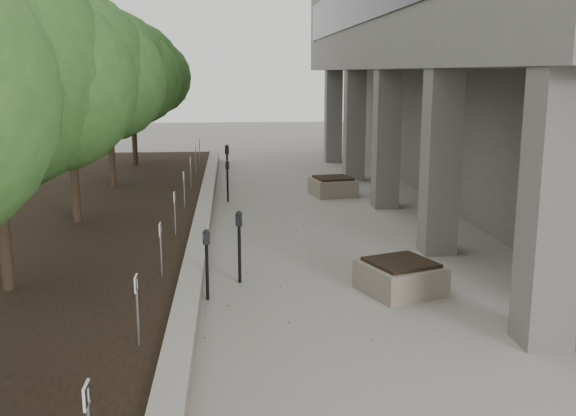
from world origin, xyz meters
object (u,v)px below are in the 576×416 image
crabapple_tree_4 (109,99)px  parking_meter_2 (207,265)px  crabapple_tree_5 (132,93)px  parking_meter_3 (239,247)px  planter_front (400,276)px  crabapple_tree_3 (70,107)px  parking_meter_5 (227,168)px  planter_back (333,186)px  parking_meter_4 (228,181)px

crabapple_tree_4 → parking_meter_2: bearing=-71.4°
crabapple_tree_5 → parking_meter_3: 14.49m
crabapple_tree_5 → crabapple_tree_4: bearing=-90.0°
crabapple_tree_4 → planter_front: size_ratio=4.29×
crabapple_tree_5 → crabapple_tree_3: bearing=-90.0°
parking_meter_5 → parking_meter_3: bearing=-90.3°
parking_meter_2 → parking_meter_3: size_ratio=0.91×
crabapple_tree_3 → planter_back: size_ratio=4.18×
crabapple_tree_3 → planter_back: (6.96, 4.98, -2.82)m
parking_meter_2 → planter_front: bearing=-17.5°
parking_meter_4 → parking_meter_5: parking_meter_5 is taller
parking_meter_3 → planter_front: size_ratio=1.10×
crabapple_tree_5 → parking_meter_2: 15.24m
parking_meter_2 → parking_meter_4: 8.84m
crabapple_tree_4 → parking_meter_2: 10.51m
parking_meter_2 → parking_meter_3: bearing=38.4°
crabapple_tree_3 → crabapple_tree_4: 5.00m
crabapple_tree_5 → parking_meter_4: bearing=-58.5°
parking_meter_4 → planter_back: 3.50m
crabapple_tree_3 → parking_meter_2: crabapple_tree_3 is taller
parking_meter_3 → crabapple_tree_4: bearing=123.4°
crabapple_tree_4 → parking_meter_5: bearing=18.5°
parking_meter_4 → parking_meter_3: bearing=-77.1°
crabapple_tree_4 → planter_back: (6.96, -0.02, -2.82)m
crabapple_tree_4 → parking_meter_5: size_ratio=3.51×
crabapple_tree_5 → parking_meter_5: size_ratio=3.51×
parking_meter_5 → planter_front: 11.23m
crabapple_tree_3 → planter_back: bearing=35.6°
crabapple_tree_4 → parking_meter_3: size_ratio=3.90×
crabapple_tree_4 → planter_front: bearing=-54.9°
crabapple_tree_4 → planter_back: bearing=-0.2°
crabapple_tree_3 → parking_meter_5: (3.57, 6.20, -2.35)m
crabapple_tree_4 → planter_front: (6.72, -9.57, -2.82)m
parking_meter_2 → parking_meter_5: size_ratio=0.82×
crabapple_tree_5 → parking_meter_3: bearing=-74.5°
crabapple_tree_3 → parking_meter_5: 7.52m
parking_meter_3 → parking_meter_5: size_ratio=0.90×
crabapple_tree_3 → parking_meter_2: size_ratio=4.26×
parking_meter_2 → parking_meter_3: 1.08m
planter_front → parking_meter_3: bearing=164.5°
planter_front → planter_back: (0.24, 9.55, 0.01)m
parking_meter_4 → planter_back: parking_meter_4 is taller
parking_meter_3 → crabapple_tree_3: bearing=145.3°
crabapple_tree_4 → crabapple_tree_5: size_ratio=1.00×
crabapple_tree_3 → crabapple_tree_5: (0.00, 10.00, 0.00)m
crabapple_tree_5 → parking_meter_2: size_ratio=4.26×
crabapple_tree_5 → parking_meter_3: (3.83, -13.77, -2.42)m
parking_meter_2 → planter_back: parking_meter_2 is taller
planter_back → crabapple_tree_5: bearing=144.2°
parking_meter_2 → planter_back: (3.71, 9.66, -0.33)m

